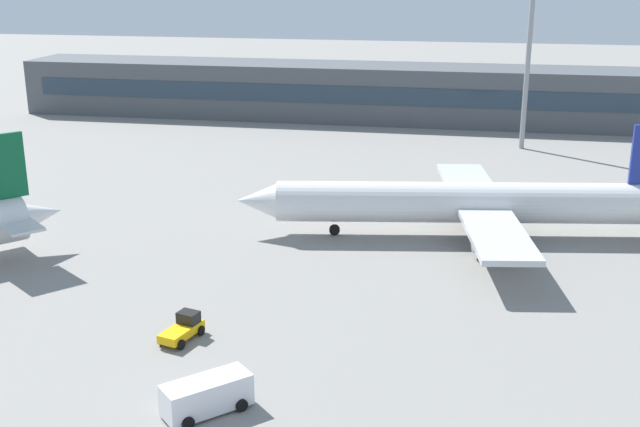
{
  "coord_description": "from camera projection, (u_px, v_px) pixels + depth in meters",
  "views": [
    {
      "loc": [
        11.57,
        -28.64,
        25.13
      ],
      "look_at": [
        -1.64,
        40.0,
        3.0
      ],
      "focal_mm": 44.78,
      "sensor_mm": 36.0,
      "label": 1
    }
  ],
  "objects": [
    {
      "name": "terminal_building",
      "position": [
        401.0,
        93.0,
        130.5
      ],
      "size": [
        127.4,
        12.13,
        9.0
      ],
      "color": "#4C5156",
      "rests_on": "ground_plane"
    },
    {
      "name": "baggage_tug_yellow",
      "position": [
        183.0,
        328.0,
        55.43
      ],
      "size": [
        2.56,
        3.87,
        1.75
      ],
      "color": "#F2B20C",
      "rests_on": "ground_plane"
    },
    {
      "name": "service_van_white",
      "position": [
        207.0,
        395.0,
        46.28
      ],
      "size": [
        5.11,
        5.07,
        2.08
      ],
      "color": "white",
      "rests_on": "ground_plane"
    },
    {
      "name": "ground_plane",
      "position": [
        337.0,
        245.0,
        73.93
      ],
      "size": [
        400.0,
        400.0,
        0.0
      ],
      "primitive_type": "plane",
      "color": "gray"
    },
    {
      "name": "floodlight_tower_west",
      "position": [
        530.0,
        29.0,
        107.37
      ],
      "size": [
        3.2,
        0.8,
        28.85
      ],
      "color": "gray",
      "rests_on": "ground_plane"
    },
    {
      "name": "airplane_mid",
      "position": [
        467.0,
        203.0,
        75.43
      ],
      "size": [
        43.95,
        30.94,
        10.9
      ],
      "color": "silver",
      "rests_on": "ground_plane"
    }
  ]
}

